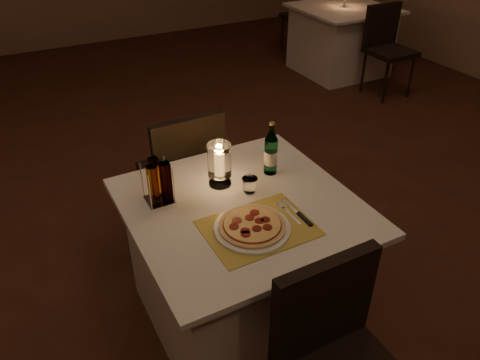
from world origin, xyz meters
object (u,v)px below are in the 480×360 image
chair_near (336,351)px  plate (252,228)px  chair_far (184,167)px  neighbor_table_right (340,40)px  hurricane_candle (219,161)px  tumbler (250,185)px  pizza (252,225)px  water_bottle (271,153)px  main_table (242,264)px

chair_near → plate: size_ratio=2.81×
chair_far → neighbor_table_right: size_ratio=0.90×
hurricane_candle → chair_near: bearing=-89.1°
hurricane_candle → tumbler: bearing=-52.3°
pizza → water_bottle: water_bottle is taller
hurricane_candle → neighbor_table_right: size_ratio=0.21×
chair_near → water_bottle: size_ratio=3.29×
neighbor_table_right → hurricane_candle: bearing=-137.6°
chair_near → tumbler: size_ratio=12.32×
chair_near → hurricane_candle: hurricane_candle is taller
plate → hurricane_candle: hurricane_candle is taller
pizza → water_bottle: size_ratio=1.02×
tumbler → main_table: bearing=-137.1°
pizza → hurricane_candle: hurricane_candle is taller
water_bottle → neighbor_table_right: size_ratio=0.27×
main_table → pizza: pizza is taller
chair_near → chair_far: same height
chair_near → chair_far: (-0.00, 1.43, 0.00)m
plate → hurricane_candle: (0.04, 0.38, 0.11)m
plate → tumbler: 0.29m
main_table → plate: (-0.05, -0.18, 0.38)m
tumbler → hurricane_candle: bearing=127.7°
tumbler → water_bottle: bearing=29.8°
chair_far → hurricane_candle: hurricane_candle is taller
main_table → neighbor_table_right: bearing=44.7°
hurricane_candle → water_bottle: bearing=-5.2°
main_table → plate: plate is taller
chair_near → water_bottle: bearing=74.2°
chair_near → neighbor_table_right: bearing=51.3°
main_table → chair_far: 0.74m
main_table → hurricane_candle: (-0.01, 0.20, 0.49)m
chair_near → neighbor_table_right: 4.42m
chair_near → water_bottle: (0.25, 0.89, 0.30)m
plate → chair_far: bearing=86.8°
chair_far → tumbler: bearing=-82.9°
tumbler → hurricane_candle: size_ratio=0.34×
pizza → water_bottle: bearing=49.5°
plate → water_bottle: water_bottle is taller
main_table → pizza: (-0.05, -0.18, 0.39)m
tumbler → hurricane_candle: (-0.09, 0.12, 0.09)m
chair_near → chair_far: bearing=90.0°
plate → hurricane_candle: 0.39m
hurricane_candle → neighbor_table_right: hurricane_candle is taller
plate → neighbor_table_right: 4.07m
main_table → chair_near: 0.74m
chair_near → water_bottle: 0.97m
neighbor_table_right → chair_near: bearing=-128.7°
chair_far → tumbler: 0.68m
main_table → hurricane_candle: size_ratio=4.67×
water_bottle → pizza: bearing=-130.5°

